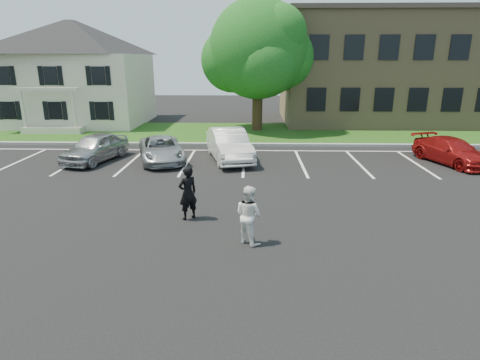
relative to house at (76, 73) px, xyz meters
The scene contains 13 objects.
ground_plane 24.14m from the house, 56.94° to the right, with size 90.00×90.00×0.00m, color black.
curb 15.71m from the house, 31.52° to the right, with size 40.00×0.30×0.15m, color gray.
grass_strip 14.11m from the house, 17.00° to the right, with size 44.00×8.00×0.08m, color #134111.
stall_lines 18.53m from the house, 37.43° to the right, with size 34.00×5.36×0.01m.
house is the anchor object (origin of this frame).
office_building 27.08m from the house, ahead, with size 22.40×10.40×8.30m.
tree 14.20m from the house, 11.24° to the right, with size 7.80×7.20×8.80m.
man_black_suit 22.49m from the house, 59.35° to the right, with size 0.63×0.41×1.73m, color black.
man_white_shirt 24.90m from the house, 57.47° to the right, with size 0.80×0.63×1.65m, color white.
car_silver_west 13.47m from the house, 64.55° to the right, with size 1.64×4.07×1.39m, color #A5A6AA.
car_silver_minivan 15.11m from the house, 52.89° to the right, with size 1.99×4.33×1.20m, color #A7A9AE.
car_white_sedan 17.02m from the house, 42.98° to the right, with size 1.64×4.71×1.55m, color silver.
car_red_compact 26.12m from the house, 27.16° to the right, with size 1.72×4.23×1.23m, color maroon.
Camera 1 is at (0.34, -11.07, 4.94)m, focal length 30.00 mm.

